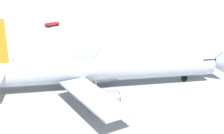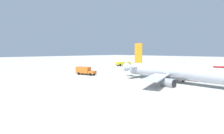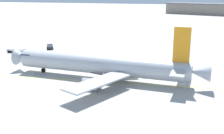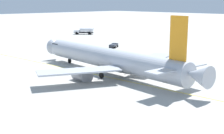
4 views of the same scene
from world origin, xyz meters
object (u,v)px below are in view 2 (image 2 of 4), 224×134
object	(u,v)px
airliner_main	(182,73)
ops_pickup_truck	(219,67)
catering_truck_truck	(85,71)
safety_cone_near	(129,68)
fire_tender_truck	(123,63)
safety_cone_mid	(127,67)

from	to	relation	value
airliner_main	ops_pickup_truck	xyz separation A→B (m)	(-4.90, 58.43, -2.12)
catering_truck_truck	ops_pickup_truck	bearing A→B (deg)	49.54
catering_truck_truck	airliner_main	bearing A→B (deg)	-4.40
catering_truck_truck	safety_cone_near	bearing A→B (deg)	83.21
airliner_main	fire_tender_truck	xyz separation A→B (m)	(-53.97, 37.66, -1.38)
ops_pickup_truck	catering_truck_truck	distance (m)	72.17
airliner_main	catering_truck_truck	distance (m)	36.60
fire_tender_truck	catering_truck_truck	xyz separation A→B (m)	(18.02, -44.37, 0.13)
safety_cone_near	safety_cone_mid	world-z (taller)	same
catering_truck_truck	safety_cone_near	distance (m)	34.54
ops_pickup_truck	fire_tender_truck	world-z (taller)	fire_tender_truck
ops_pickup_truck	catering_truck_truck	xyz separation A→B (m)	(-31.05, -65.14, 0.86)
ops_pickup_truck	safety_cone_mid	size ratio (longest dim) A/B	9.61
fire_tender_truck	safety_cone_mid	bearing A→B (deg)	-113.70
safety_cone_near	catering_truck_truck	bearing A→B (deg)	-81.82
airliner_main	safety_cone_near	size ratio (longest dim) A/B	80.51
safety_cone_mid	ops_pickup_truck	bearing A→B (deg)	35.58
airliner_main	fire_tender_truck	size ratio (longest dim) A/B	4.14
catering_truck_truck	safety_cone_mid	world-z (taller)	catering_truck_truck
airliner_main	safety_cone_mid	size ratio (longest dim) A/B	80.51
safety_cone_near	safety_cone_mid	distance (m)	4.57
airliner_main	safety_cone_near	bearing A→B (deg)	150.64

